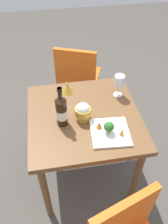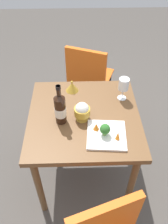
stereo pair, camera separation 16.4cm
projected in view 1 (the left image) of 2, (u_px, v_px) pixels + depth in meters
name	position (u px, v px, depth m)	size (l,w,h in m)	color
ground_plane	(84.00, 171.00, 2.18)	(8.00, 8.00, 0.00)	#4C4742
dining_table	(84.00, 125.00, 1.73)	(0.79, 0.79, 0.74)	brown
chair_by_wall	(77.00, 75.00, 2.37)	(0.52, 0.52, 0.85)	orange
wine_bottle	(61.00, 111.00, 1.52)	(0.08, 0.08, 0.31)	black
wine_glass	(119.00, 81.00, 1.73)	(0.08, 0.08, 0.18)	white
rice_bowl	(83.00, 111.00, 1.58)	(0.11, 0.11, 0.14)	gold
rice_bowl_lid	(67.00, 88.00, 1.82)	(0.10, 0.10, 0.09)	gold
serving_plate	(110.00, 132.00, 1.53)	(0.27, 0.27, 0.02)	white
broccoli_floret	(109.00, 127.00, 1.49)	(0.07, 0.07, 0.09)	#729E4C
carrot_garnish_left	(122.00, 132.00, 1.49)	(0.03, 0.03, 0.06)	orange
carrot_garnish_right	(99.00, 125.00, 1.53)	(0.04, 0.04, 0.05)	orange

